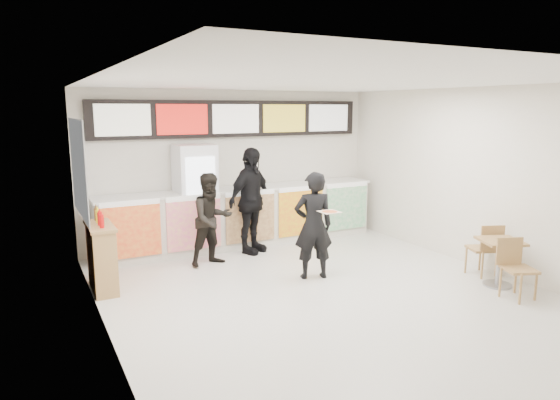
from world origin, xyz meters
TOP-DOWN VIEW (x-y plane):
  - floor at (0.00, 0.00)m, footprint 7.00×7.00m
  - ceiling at (0.00, 0.00)m, footprint 7.00×7.00m
  - wall_back at (0.00, 3.50)m, footprint 6.00×0.00m
  - wall_left at (-3.00, 0.00)m, footprint 0.00×7.00m
  - wall_right at (3.00, 0.00)m, footprint 0.00×7.00m
  - service_counter at (0.00, 3.09)m, footprint 5.56×0.77m
  - menu_board at (0.00, 3.41)m, footprint 5.50×0.14m
  - drinks_fridge at (-0.93, 3.11)m, footprint 0.70×0.67m
  - mirror_panel at (-2.99, 2.45)m, footprint 0.01×2.00m
  - customer_main at (0.21, 0.81)m, footprint 0.71×0.56m
  - customer_left at (-0.96, 2.19)m, footprint 0.87×0.73m
  - customer_mid at (-0.07, 2.55)m, footprint 1.24×0.97m
  - pizza_slice at (0.21, 0.36)m, footprint 0.36×0.36m
  - cafe_table at (2.50, -0.81)m, footprint 0.91×1.50m
  - condiment_ledge at (-2.82, 1.77)m, footprint 0.36×0.89m

SIDE VIEW (x-z plane):
  - floor at x=0.00m, z-range 0.00..0.00m
  - cafe_table at x=2.50m, z-range 0.07..0.92m
  - condiment_ledge at x=-2.82m, z-range -0.08..1.10m
  - service_counter at x=0.00m, z-range 0.00..1.14m
  - customer_left at x=-0.96m, z-range 0.00..1.59m
  - customer_main at x=0.21m, z-range 0.00..1.70m
  - customer_mid at x=-0.07m, z-range 0.00..1.96m
  - drinks_fridge at x=-0.93m, z-range 0.00..2.00m
  - pizza_slice at x=0.21m, z-range 1.15..1.17m
  - wall_back at x=0.00m, z-range -1.50..4.50m
  - wall_left at x=-3.00m, z-range -2.00..5.00m
  - wall_right at x=3.00m, z-range -2.00..5.00m
  - mirror_panel at x=-2.99m, z-range 1.00..2.50m
  - menu_board at x=0.00m, z-range 2.10..2.80m
  - ceiling at x=0.00m, z-range 3.00..3.00m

